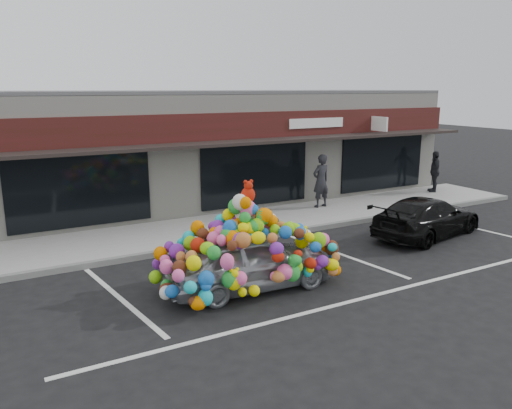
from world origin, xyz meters
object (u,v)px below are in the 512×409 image
toy_car (249,254)px  pedestrian_a (321,181)px  pedestrian_c (434,171)px  black_sedan (427,217)px

toy_car → pedestrian_a: (5.72, 5.14, 0.31)m
toy_car → pedestrian_c: toy_car is taller
toy_car → black_sedan: (6.65, 0.97, -0.21)m
pedestrian_a → pedestrian_c: 5.81m
black_sedan → pedestrian_a: pedestrian_a is taller
pedestrian_c → pedestrian_a: bearing=-54.0°
black_sedan → pedestrian_c: (4.88, 4.13, 0.40)m
toy_car → pedestrian_a: toy_car is taller
toy_car → black_sedan: toy_car is taller
toy_car → black_sedan: 6.73m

